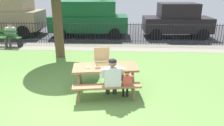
{
  "coord_description": "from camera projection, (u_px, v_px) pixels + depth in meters",
  "views": [
    {
      "loc": [
        1.37,
        -4.45,
        2.91
      ],
      "look_at": [
        1.03,
        1.58,
        0.75
      ],
      "focal_mm": 34.64,
      "sensor_mm": 36.0,
      "label": 1
    }
  ],
  "objects": [
    {
      "name": "park_bench_left",
      "position": [
        5.0,
        38.0,
        10.88
      ],
      "size": [
        1.62,
        0.55,
        0.85
      ],
      "color": "#2A6228",
      "rests_on": "ground"
    },
    {
      "name": "person_on_park_bench",
      "position": [
        10.0,
        34.0,
        10.8
      ],
      "size": [
        0.61,
        0.6,
        1.19
      ],
      "color": "#434343",
      "rests_on": "ground"
    },
    {
      "name": "cobblestone_walkway",
      "position": [
        97.0,
        47.0,
        10.9
      ],
      "size": [
        28.0,
        1.4,
        0.01
      ],
      "primitive_type": "cube",
      "color": "gray"
    },
    {
      "name": "picnic_table_foreground",
      "position": [
        105.0,
        72.0,
        6.13
      ],
      "size": [
        2.0,
        1.73,
        0.79
      ],
      "color": "#936845",
      "rests_on": "ground"
    },
    {
      "name": "parked_car_center",
      "position": [
        177.0,
        20.0,
        12.75
      ],
      "size": [
        3.96,
        1.96,
        1.98
      ],
      "color": "black",
      "rests_on": "ground"
    },
    {
      "name": "child_at_table",
      "position": [
        126.0,
        82.0,
        5.71
      ],
      "size": [
        0.35,
        0.35,
        0.85
      ],
      "color": "black",
      "rests_on": "ground"
    },
    {
      "name": "pizza_box_open",
      "position": [
        102.0,
        62.0,
        6.15
      ],
      "size": [
        0.53,
        0.58,
        0.5
      ],
      "color": "tan",
      "rests_on": "picnic_table_foreground"
    },
    {
      "name": "pizza_slice_on_table",
      "position": [
        88.0,
        67.0,
        6.03
      ],
      "size": [
        0.16,
        0.25,
        0.02
      ],
      "color": "#E1CA5B",
      "rests_on": "picnic_table_foreground"
    },
    {
      "name": "street_asphalt",
      "position": [
        104.0,
        32.0,
        14.39
      ],
      "size": [
        28.0,
        6.02,
        0.01
      ],
      "primitive_type": "cube",
      "color": "#38383D"
    },
    {
      "name": "iron_fence_streetside",
      "position": [
        98.0,
        33.0,
        11.36
      ],
      "size": [
        21.23,
        0.03,
        1.13
      ],
      "color": "black",
      "rests_on": "ground"
    },
    {
      "name": "parked_car_left",
      "position": [
        89.0,
        18.0,
        13.0
      ],
      "size": [
        4.67,
        2.09,
        2.08
      ],
      "color": "#13532B",
      "rests_on": "ground"
    },
    {
      "name": "adult_at_table",
      "position": [
        112.0,
        77.0,
        5.66
      ],
      "size": [
        0.63,
        0.63,
        1.19
      ],
      "color": "#303030",
      "rests_on": "ground"
    },
    {
      "name": "parked_car_far_left",
      "position": [
        3.0,
        14.0,
        13.22
      ],
      "size": [
        4.72,
        2.1,
        2.46
      ],
      "color": "#9E8567",
      "rests_on": "ground"
    },
    {
      "name": "ground",
      "position": [
        78.0,
        88.0,
        6.52
      ],
      "size": [
        28.0,
        10.73,
        0.02
      ],
      "primitive_type": "cube",
      "color": "#638D44"
    }
  ]
}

